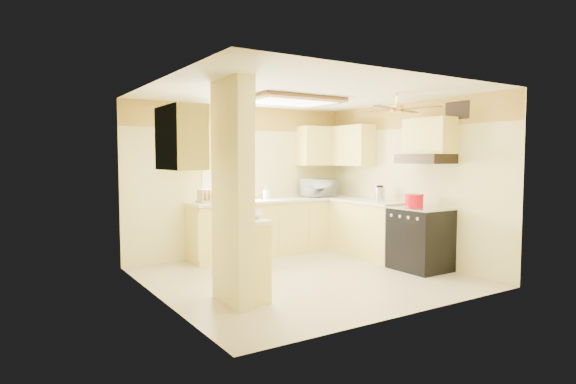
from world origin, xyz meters
TOP-DOWN VIEW (x-y plane):
  - floor at (0.00, 0.00)m, footprint 4.00×4.00m
  - ceiling at (0.00, 0.00)m, footprint 4.00×4.00m
  - wall_back at (0.00, 1.90)m, footprint 4.00×0.00m
  - wall_front at (0.00, -1.90)m, footprint 4.00×0.00m
  - wall_left at (-2.00, 0.00)m, footprint 0.00×3.80m
  - wall_right at (2.00, 0.00)m, footprint 0.00×3.80m
  - wallpaper_border at (0.00, 1.88)m, footprint 4.00×0.02m
  - partition_column at (-1.35, -0.55)m, footprint 0.20×0.70m
  - partition_ledge at (-1.13, -0.55)m, footprint 0.25×0.55m
  - ledge_top at (-1.13, -0.55)m, footprint 0.28×0.58m
  - lower_cabinets_back at (0.50, 1.60)m, footprint 3.00×0.60m
  - lower_cabinets_right at (1.70, 0.60)m, footprint 0.60×1.40m
  - countertop_back at (0.50, 1.59)m, footprint 3.04×0.64m
  - countertop_right at (1.69, 0.60)m, footprint 0.64×1.44m
  - dishwasher_panel at (-0.25, 1.29)m, footprint 0.58×0.02m
  - window at (-0.25, 1.89)m, footprint 0.92×0.02m
  - upper_cab_back_left at (-0.85, 1.72)m, footprint 0.60×0.35m
  - upper_cab_back_right at (1.55, 1.72)m, footprint 0.90×0.35m
  - upper_cab_right at (1.82, 1.25)m, footprint 0.35×1.00m
  - upper_cab_left_wall at (-1.82, -0.25)m, footprint 0.35×0.75m
  - upper_cab_over_stove at (1.82, -0.55)m, footprint 0.35×0.76m
  - stove at (1.67, -0.55)m, footprint 0.68×0.77m
  - range_hood at (1.74, -0.55)m, footprint 0.50×0.76m
  - poster_menu at (-1.24, -0.55)m, footprint 0.02×0.42m
  - poster_nashville at (-1.24, -0.55)m, footprint 0.02×0.42m
  - ceiling_light_panel at (0.10, 0.50)m, footprint 1.35×0.95m
  - ceiling_fan at (1.00, -0.70)m, footprint 1.15×1.15m
  - vent_grate at (1.98, -0.90)m, footprint 0.02×0.40m
  - microwave at (1.41, 1.60)m, footprint 0.61×0.45m
  - bowl at (-1.08, -0.52)m, footprint 0.25×0.25m
  - dutch_oven at (1.67, -0.42)m, footprint 0.28×0.28m
  - kettle at (1.74, 0.39)m, footprint 0.16×0.16m
  - dish_rack at (-0.71, 1.60)m, footprint 0.37×0.28m
  - utensil_crock at (0.36, 1.66)m, footprint 0.12×0.12m

SIDE VIEW (x-z plane):
  - floor at x=0.00m, z-range 0.00..0.00m
  - dishwasher_panel at x=-0.25m, z-range 0.03..0.83m
  - partition_ledge at x=-1.13m, z-range 0.00..0.90m
  - lower_cabinets_back at x=0.50m, z-range 0.00..0.90m
  - lower_cabinets_right at x=1.70m, z-range 0.00..0.90m
  - stove at x=1.67m, z-range 0.00..0.92m
  - ledge_top at x=-1.13m, z-range 0.90..0.94m
  - countertop_back at x=0.50m, z-range 0.90..0.94m
  - countertop_right at x=1.69m, z-range 0.90..0.94m
  - bowl at x=-1.08m, z-range 0.94..0.99m
  - dutch_oven at x=1.67m, z-range 0.92..1.11m
  - dish_rack at x=-0.71m, z-range 0.91..1.12m
  - utensil_crock at x=0.36m, z-range 0.90..1.14m
  - kettle at x=1.74m, z-range 0.93..1.18m
  - microwave at x=1.41m, z-range 0.94..1.26m
  - poster_nashville at x=-1.24m, z-range 0.92..1.48m
  - wall_back at x=0.00m, z-range -0.75..3.25m
  - wall_front at x=0.00m, z-range -0.75..3.25m
  - wall_left at x=-2.00m, z-range -0.65..3.15m
  - wall_right at x=2.00m, z-range -0.65..3.15m
  - partition_column at x=-1.35m, z-range 0.00..2.50m
  - window at x=-0.25m, z-range 1.04..2.06m
  - range_hood at x=1.74m, z-range 1.55..1.69m
  - upper_cab_back_left at x=-0.85m, z-range 1.50..2.20m
  - upper_cab_back_right at x=1.55m, z-range 1.50..2.20m
  - upper_cab_right at x=1.82m, z-range 1.50..2.20m
  - upper_cab_left_wall at x=-1.82m, z-range 1.50..2.20m
  - poster_menu at x=-1.24m, z-range 1.57..2.14m
  - upper_cab_over_stove at x=1.82m, z-range 1.69..2.21m
  - ceiling_fan at x=1.00m, z-range 2.16..2.42m
  - wallpaper_border at x=0.00m, z-range 2.10..2.50m
  - vent_grate at x=1.98m, z-range 2.17..2.42m
  - ceiling_light_panel at x=0.10m, z-range 2.42..2.49m
  - ceiling at x=0.00m, z-range 2.50..2.50m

